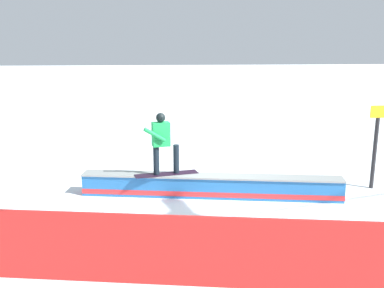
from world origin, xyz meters
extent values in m
plane|color=white|center=(0.00, 0.00, 0.00)|extent=(120.00, 120.00, 0.00)
cube|color=#256CB8|center=(0.00, 0.00, 0.25)|extent=(6.12, 1.40, 0.50)
cube|color=red|center=(0.00, 0.00, 0.12)|extent=(6.14, 1.41, 0.12)
cube|color=#919997|center=(0.00, 0.00, 0.52)|extent=(6.13, 1.46, 0.04)
cube|color=black|center=(1.04, -0.17, 0.55)|extent=(1.54, 0.60, 0.01)
cylinder|color=black|center=(1.28, -0.12, 0.90)|extent=(0.17, 0.17, 0.69)
cylinder|color=black|center=(0.81, -0.22, 0.90)|extent=(0.17, 0.17, 0.69)
cube|color=green|center=(1.16, -0.15, 1.52)|extent=(0.44, 0.32, 0.56)
sphere|color=black|center=(1.16, -0.15, 1.91)|extent=(0.22, 0.22, 0.22)
cylinder|color=green|center=(1.30, 0.05, 1.55)|extent=(0.52, 0.19, 0.37)
cylinder|color=green|center=(1.10, -0.33, 1.55)|extent=(0.29, 0.15, 0.55)
cube|color=red|center=(0.00, 3.94, 0.56)|extent=(9.14, 1.57, 1.12)
cylinder|color=#262628|center=(-4.13, -0.32, 0.90)|extent=(0.10, 0.10, 1.80)
cube|color=yellow|center=(-4.13, -0.32, 1.95)|extent=(0.40, 0.04, 0.30)
camera|label=1|loc=(1.23, 9.71, 3.61)|focal=40.57mm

